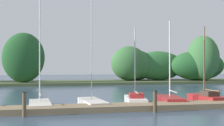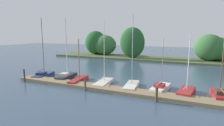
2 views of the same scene
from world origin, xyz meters
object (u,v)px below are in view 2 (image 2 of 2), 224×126
object	(u,v)px
sailboat_7	(220,94)
mooring_piling_1	(85,85)
sailboat_1	(67,76)
mooring_piling_2	(157,95)
sailboat_4	(132,85)
sailboat_6	(187,91)
sailboat_0	(44,74)
sailboat_5	(161,87)
mooring_piling_0	(24,76)
sailboat_2	(79,79)
sailboat_3	(104,82)

from	to	relation	value
sailboat_7	mooring_piling_1	size ratio (longest dim) A/B	4.24
sailboat_1	mooring_piling_2	bearing A→B (deg)	-113.94
sailboat_7	sailboat_1	bearing A→B (deg)	84.27
sailboat_4	mooring_piling_2	world-z (taller)	sailboat_4
sailboat_6	sailboat_7	bearing A→B (deg)	-78.90
mooring_piling_1	sailboat_0	bearing A→B (deg)	160.87
sailboat_0	sailboat_5	size ratio (longest dim) A/B	1.46
mooring_piling_0	sailboat_6	bearing A→B (deg)	9.93
sailboat_0	sailboat_6	size ratio (longest dim) A/B	1.34
mooring_piling_0	sailboat_2	bearing A→B (deg)	24.34
sailboat_5	mooring_piling_1	distance (m)	7.99
sailboat_7	mooring_piling_1	xyz separation A→B (m)	(-12.59, -3.39, 0.28)
sailboat_0	sailboat_7	xyz separation A→B (m)	(21.31, 0.37, 0.07)
sailboat_0	sailboat_7	distance (m)	21.31
sailboat_0	sailboat_7	bearing A→B (deg)	-101.91
sailboat_2	mooring_piling_2	distance (m)	10.46
sailboat_0	sailboat_3	bearing A→B (deg)	-102.05
sailboat_6	mooring_piling_0	size ratio (longest dim) A/B	3.76
sailboat_4	sailboat_6	size ratio (longest dim) A/B	1.33
sailboat_4	mooring_piling_0	distance (m)	13.28
sailboat_1	mooring_piling_2	size ratio (longest dim) A/B	6.12
sailboat_5	sailboat_6	world-z (taller)	sailboat_6
sailboat_0	sailboat_6	bearing A→B (deg)	-102.26
sailboat_5	mooring_piling_0	bearing A→B (deg)	110.76
sailboat_2	mooring_piling_0	size ratio (longest dim) A/B	3.32
sailboat_0	mooring_piling_1	world-z (taller)	sailboat_0
mooring_piling_2	sailboat_0	bearing A→B (deg)	169.26
sailboat_5	mooring_piling_1	bearing A→B (deg)	124.35
sailboat_4	sailboat_6	xyz separation A→B (m)	(5.67, 0.08, 0.03)
sailboat_1	sailboat_5	size ratio (longest dim) A/B	1.43
sailboat_4	sailboat_2	bearing A→B (deg)	84.99
sailboat_0	sailboat_7	world-z (taller)	sailboat_0
sailboat_0	mooring_piling_2	xyz separation A→B (m)	(16.11, -3.06, 0.32)
sailboat_2	sailboat_3	world-z (taller)	sailboat_3
sailboat_5	sailboat_2	bearing A→B (deg)	102.57
sailboat_3	sailboat_4	world-z (taller)	sailboat_4
sailboat_3	sailboat_4	size ratio (longest dim) A/B	0.95
mooring_piling_0	mooring_piling_2	size ratio (longest dim) A/B	1.24
sailboat_4	mooring_piling_1	xyz separation A→B (m)	(-4.04, -3.15, 0.39)
sailboat_2	mooring_piling_1	bearing A→B (deg)	-143.79
sailboat_5	sailboat_7	xyz separation A→B (m)	(5.41, -0.10, 0.06)
sailboat_1	sailboat_5	world-z (taller)	sailboat_1
sailboat_2	mooring_piling_2	world-z (taller)	sailboat_2
sailboat_5	mooring_piling_0	distance (m)	16.42
sailboat_0	mooring_piling_0	size ratio (longest dim) A/B	5.05
sailboat_3	mooring_piling_0	xyz separation A→B (m)	(-9.45, -3.18, 0.53)
sailboat_4	mooring_piling_1	world-z (taller)	sailboat_4
sailboat_7	mooring_piling_1	bearing A→B (deg)	99.60
sailboat_4	sailboat_5	xyz separation A→B (m)	(3.14, 0.34, 0.05)
sailboat_6	sailboat_7	distance (m)	2.89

